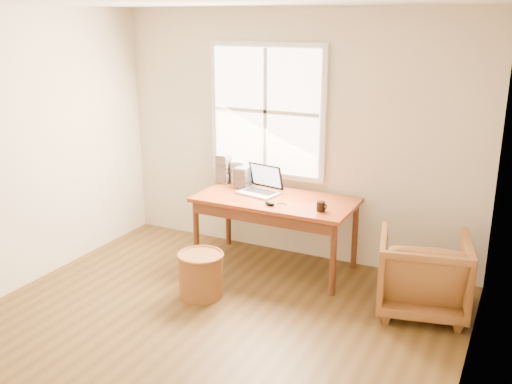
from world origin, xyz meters
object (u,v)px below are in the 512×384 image
Objects in this scene: armchair at (423,274)px; cd_stack_a at (238,172)px; desk at (276,200)px; coffee_mug at (321,206)px; laptop at (259,180)px; wicker_stool at (201,275)px.

cd_stack_a reaches higher than armchair.
desk is 17.36× the size of coffee_mug.
desk reaches higher than armchair.
cd_stack_a reaches higher than coffee_mug.
armchair is at bearing -15.37° from cd_stack_a.
cd_stack_a is (-0.60, 0.32, 0.15)m from desk.
laptop is 4.62× the size of coffee_mug.
armchair is 1.09m from coffee_mug.
desk is at bearing 68.44° from wicker_stool.
coffee_mug is at bearing -23.24° from cd_stack_a.
wicker_stool is at bearing 5.75° from armchair.
laptop is at bearing -175.44° from coffee_mug.
wicker_stool is at bearing -78.14° from cd_stack_a.
desk reaches higher than wicker_stool.
laptop is at bearing 81.69° from wicker_stool.
laptop is 0.80m from coffee_mug.
cd_stack_a is (-0.39, 0.27, -0.03)m from laptop.
cd_stack_a is at bearing 155.53° from laptop.
wicker_stool is at bearing -111.56° from desk.
coffee_mug is (0.76, -0.22, -0.11)m from laptop.
coffee_mug is 1.25m from cd_stack_a.
laptop reaches higher than armchair.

